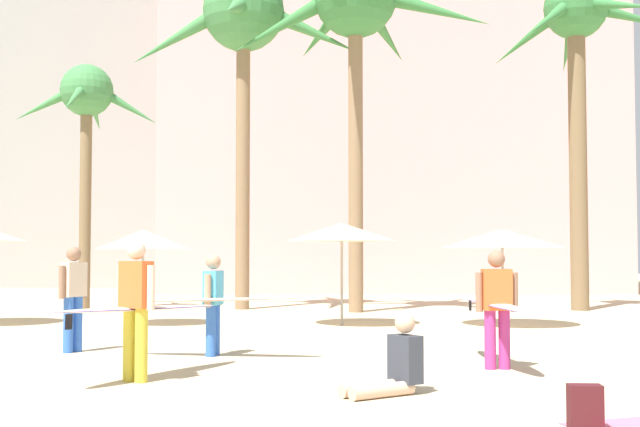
% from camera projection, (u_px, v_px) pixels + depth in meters
% --- Properties ---
extents(hotel_pink, '(18.94, 11.87, 18.35)m').
position_uv_depth(hotel_pink, '(387.00, 92.00, 38.79)').
color(hotel_pink, pink).
rests_on(hotel_pink, ground).
extents(palm_tree_far_left, '(5.19, 5.56, 9.64)m').
position_uv_depth(palm_tree_far_left, '(580.00, 43.00, 23.92)').
color(palm_tree_far_left, brown).
rests_on(palm_tree_far_left, ground).
extents(palm_tree_left, '(7.43, 7.15, 10.01)m').
position_uv_depth(palm_tree_left, '(359.00, 12.00, 23.23)').
color(palm_tree_left, '#896B4C').
rests_on(palm_tree_left, ground).
extents(palm_tree_center, '(4.11, 4.15, 6.96)m').
position_uv_depth(palm_tree_center, '(90.00, 109.00, 23.44)').
color(palm_tree_center, brown).
rests_on(palm_tree_center, ground).
extents(palm_tree_right, '(6.89, 7.24, 9.99)m').
position_uv_depth(palm_tree_right, '(246.00, 26.00, 24.47)').
color(palm_tree_right, '#896B4C').
rests_on(palm_tree_right, ground).
extents(cafe_umbrella_1, '(2.47, 2.47, 2.31)m').
position_uv_depth(cafe_umbrella_1, '(345.00, 232.00, 18.73)').
color(cafe_umbrella_1, gray).
rests_on(cafe_umbrella_1, ground).
extents(cafe_umbrella_4, '(2.11, 2.11, 2.16)m').
position_uv_depth(cafe_umbrella_4, '(146.00, 240.00, 18.84)').
color(cafe_umbrella_4, gray).
rests_on(cafe_umbrella_4, ground).
extents(cafe_umbrella_5, '(2.70, 2.70, 2.16)m').
position_uv_depth(cafe_umbrella_5, '(505.00, 238.00, 18.51)').
color(cafe_umbrella_5, gray).
rests_on(cafe_umbrella_5, ground).
extents(backpack, '(0.31, 0.25, 0.42)m').
position_uv_depth(backpack, '(588.00, 409.00, 7.54)').
color(backpack, '#43161A').
rests_on(backpack, ground).
extents(person_far_right, '(2.91, 0.98, 1.60)m').
position_uv_depth(person_far_right, '(215.00, 300.00, 13.01)').
color(person_far_right, blue).
rests_on(person_far_right, ground).
extents(person_far_left, '(0.99, 0.83, 0.93)m').
position_uv_depth(person_far_left, '(397.00, 366.00, 9.51)').
color(person_far_left, '#D1A889').
rests_on(person_far_left, ground).
extents(person_mid_left, '(0.66, 2.94, 1.66)m').
position_uv_depth(person_mid_left, '(498.00, 304.00, 11.74)').
color(person_mid_left, '#B7337F').
rests_on(person_mid_left, ground).
extents(person_mid_right, '(1.88, 2.79, 1.78)m').
position_uv_depth(person_mid_right, '(141.00, 306.00, 10.61)').
color(person_mid_right, gold).
rests_on(person_mid_right, ground).
extents(person_mid_center, '(0.39, 0.57, 1.73)m').
position_uv_depth(person_mid_center, '(77.00, 294.00, 13.62)').
color(person_mid_center, blue).
rests_on(person_mid_center, ground).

